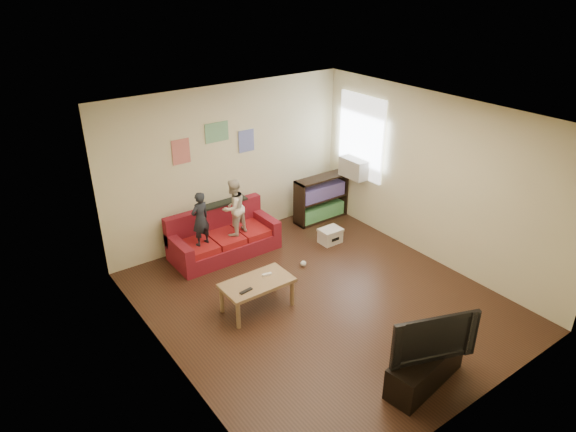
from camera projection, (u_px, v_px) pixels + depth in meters
room_shell at (323, 217)px, 6.84m from camera, size 4.52×5.02×2.72m
sofa at (223, 238)px, 8.59m from camera, size 1.78×0.82×0.78m
child_a at (200, 219)px, 7.99m from camera, size 0.37×0.28×0.89m
child_b at (234, 208)px, 8.29m from camera, size 0.55×0.48×0.96m
coffee_table at (257, 285)px, 7.11m from camera, size 0.99×0.54×0.44m
remote at (246, 291)px, 6.86m from camera, size 0.20×0.07×0.02m
game_controller at (267, 274)px, 7.22m from camera, size 0.14×0.07×0.03m
bookshelf at (321, 200)px, 9.68m from camera, size 1.07×0.32×0.85m
window at (361, 137)px, 9.09m from camera, size 0.04×1.08×1.48m
ac_unit at (354, 168)px, 9.27m from camera, size 0.28×0.55×0.35m
artwork_left at (181, 152)px, 8.03m from camera, size 0.30×0.01×0.40m
artwork_center at (217, 132)px, 8.28m from camera, size 0.42×0.01×0.32m
artwork_right at (246, 141)px, 8.68m from camera, size 0.30×0.01×0.38m
file_box at (330, 236)px, 8.94m from camera, size 0.38×0.29×0.26m
tv_stand at (425, 368)px, 5.89m from camera, size 1.14×0.52×0.41m
television at (430, 334)px, 5.67m from camera, size 1.01×0.48×0.59m
tissue at (303, 264)px, 8.27m from camera, size 0.11×0.11×0.10m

